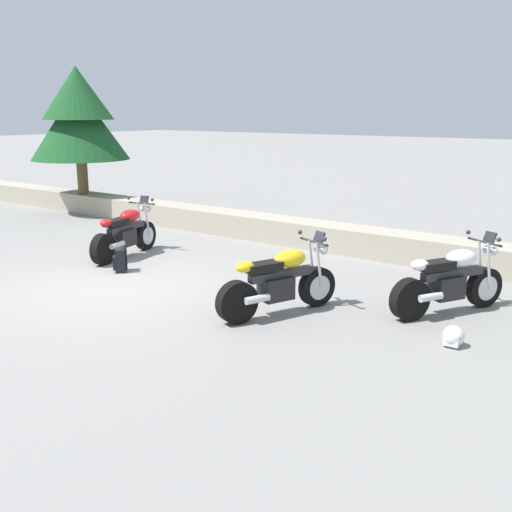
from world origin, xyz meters
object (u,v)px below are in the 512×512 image
object	(u,v)px
rider_backpack	(120,259)
rider_helmet	(453,336)
motorcycle_yellow_centre	(280,283)
pine_tree_far_left	(78,115)
motorcycle_red_near_left	(126,233)
motorcycle_white_far_right	(451,282)

from	to	relation	value
rider_backpack	rider_helmet	world-z (taller)	rider_backpack
motorcycle_yellow_centre	rider_backpack	world-z (taller)	motorcycle_yellow_centre
rider_helmet	pine_tree_far_left	size ratio (longest dim) A/B	0.08
motorcycle_red_near_left	pine_tree_far_left	world-z (taller)	pine_tree_far_left
motorcycle_red_near_left	rider_helmet	bearing A→B (deg)	-6.35
rider_helmet	motorcycle_white_far_right	bearing A→B (deg)	111.35
pine_tree_far_left	rider_helmet	bearing A→B (deg)	-17.00
motorcycle_white_far_right	pine_tree_far_left	world-z (taller)	pine_tree_far_left
motorcycle_yellow_centre	motorcycle_red_near_left	bearing A→B (deg)	166.92
motorcycle_white_far_right	rider_backpack	distance (m)	5.94
rider_backpack	pine_tree_far_left	size ratio (longest dim) A/B	0.13
motorcycle_white_far_right	rider_helmet	xyz separation A→B (m)	(0.50, -1.27, -0.35)
motorcycle_red_near_left	rider_backpack	world-z (taller)	motorcycle_red_near_left
motorcycle_white_far_right	rider_helmet	size ratio (longest dim) A/B	6.76
motorcycle_red_near_left	pine_tree_far_left	bearing A→B (deg)	150.29
rider_backpack	rider_helmet	bearing A→B (deg)	0.91
motorcycle_white_far_right	pine_tree_far_left	distance (m)	12.30
motorcycle_red_near_left	motorcycle_yellow_centre	world-z (taller)	same
motorcycle_yellow_centre	rider_helmet	distance (m)	2.55
rider_helmet	motorcycle_yellow_centre	bearing A→B (deg)	-173.70
motorcycle_red_near_left	motorcycle_white_far_right	xyz separation A→B (m)	(6.61, 0.48, 0.00)
motorcycle_red_near_left	motorcycle_white_far_right	size ratio (longest dim) A/B	1.08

